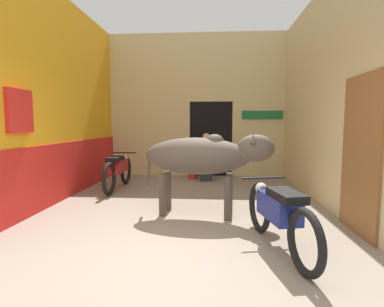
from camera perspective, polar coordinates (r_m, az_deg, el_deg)
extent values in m
plane|color=gray|center=(3.45, -4.33, -19.36)|extent=(30.00, 30.00, 0.00)
cube|color=orange|center=(6.46, -23.70, 9.67)|extent=(0.18, 5.25, 3.92)
cube|color=red|center=(6.46, -22.41, -2.84)|extent=(0.03, 5.25, 1.10)
cube|color=red|center=(5.11, -30.05, 7.03)|extent=(0.08, 0.56, 0.64)
cube|color=#D1BC84|center=(8.58, 0.88, 16.00)|extent=(4.83, 0.18, 1.85)
cube|color=#D1BC84|center=(8.63, -7.79, 2.82)|extent=(2.23, 0.18, 2.07)
cube|color=#D1BC84|center=(8.53, 12.38, 2.71)|extent=(1.42, 0.18, 2.07)
cube|color=black|center=(8.80, 3.64, 2.92)|extent=(1.18, 0.90, 2.07)
cube|color=#196633|center=(8.43, 13.22, 7.15)|extent=(1.10, 0.03, 0.23)
cube|color=#D1BC84|center=(6.09, 23.94, 9.93)|extent=(0.18, 5.25, 3.92)
cube|color=brown|center=(4.50, 29.48, -0.28)|extent=(0.05, 1.00, 2.10)
ellipsoid|color=#4C4238|center=(4.73, 0.83, -0.48)|extent=(1.73, 0.82, 0.59)
ellipsoid|color=#4C4238|center=(4.67, 4.35, 2.38)|extent=(0.31, 0.28, 0.22)
cylinder|color=#4C4238|center=(4.65, 10.14, -0.10)|extent=(0.42, 0.32, 0.39)
ellipsoid|color=#4C4238|center=(4.65, 12.04, 1.00)|extent=(0.61, 0.42, 0.42)
cylinder|color=#4C4238|center=(4.96, -8.20, -2.70)|extent=(0.13, 0.06, 0.60)
cylinder|color=#4C4238|center=(4.94, 7.12, -7.52)|extent=(0.11, 0.11, 0.67)
cylinder|color=#4C4238|center=(4.61, 6.82, -8.48)|extent=(0.11, 0.11, 0.67)
cylinder|color=#4C4238|center=(5.11, -4.58, -7.05)|extent=(0.11, 0.11, 0.67)
cylinder|color=#4C4238|center=(4.79, -5.68, -7.91)|extent=(0.11, 0.11, 0.67)
cone|color=#473D33|center=(4.78, 11.55, 3.03)|extent=(0.09, 0.14, 0.19)
cone|color=#473D33|center=(4.49, 11.58, 2.86)|extent=(0.09, 0.14, 0.19)
torus|color=black|center=(3.17, 20.75, -15.52)|extent=(0.22, 0.67, 0.66)
torus|color=black|center=(4.21, 12.70, -9.98)|extent=(0.22, 0.67, 0.66)
cube|color=navy|center=(3.63, 16.19, -9.76)|extent=(0.41, 0.71, 0.28)
cube|color=black|center=(3.43, 17.53, -7.61)|extent=(0.37, 0.57, 0.09)
cylinder|color=black|center=(4.00, 13.51, -4.56)|extent=(0.57, 0.15, 0.03)
sphere|color=silver|center=(4.10, 13.02, -6.48)|extent=(0.15, 0.15, 0.15)
torus|color=black|center=(6.34, -15.50, -4.66)|extent=(0.08, 0.68, 0.68)
torus|color=black|center=(7.44, -12.48, -3.07)|extent=(0.08, 0.68, 0.68)
cube|color=maroon|center=(6.86, -13.91, -2.31)|extent=(0.28, 0.64, 0.28)
cube|color=black|center=(6.67, -14.41, -0.99)|extent=(0.26, 0.52, 0.09)
cylinder|color=black|center=(7.26, -12.84, 0.15)|extent=(0.58, 0.03, 0.03)
sphere|color=silver|center=(7.36, -12.63, -0.98)|extent=(0.15, 0.15, 0.15)
cube|color=#282833|center=(7.64, 2.71, -3.76)|extent=(0.31, 0.14, 0.41)
cube|color=#282833|center=(7.70, 2.73, -1.79)|extent=(0.31, 0.32, 0.11)
cube|color=beige|center=(7.73, 2.75, 0.31)|extent=(0.45, 0.20, 0.55)
sphere|color=tan|center=(7.71, 2.77, 3.12)|extent=(0.20, 0.20, 0.20)
cylinder|color=red|center=(7.94, 0.15, -3.53)|extent=(0.22, 0.22, 0.37)
cylinder|color=red|center=(7.91, 0.15, -2.07)|extent=(0.32, 0.32, 0.04)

